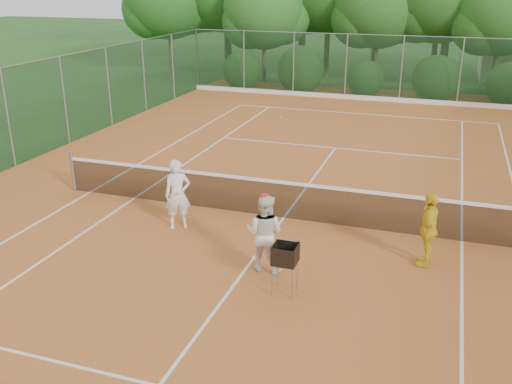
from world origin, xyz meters
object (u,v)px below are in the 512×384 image
at_px(player_yellow, 429,229).
at_px(ball_hopper, 285,255).
at_px(player_white, 178,194).
at_px(player_center_grp, 264,232).

bearing_deg(player_yellow, ball_hopper, -48.95).
relative_size(player_white, player_yellow, 1.04).
relative_size(player_center_grp, player_yellow, 1.04).
xyz_separation_m(player_white, ball_hopper, (3.16, -2.05, -0.04)).
bearing_deg(player_yellow, player_center_grp, -66.12).
relative_size(player_white, player_center_grp, 1.00).
distance_m(player_white, player_center_grp, 2.85).
bearing_deg(player_white, player_center_grp, -58.55).
xyz_separation_m(player_yellow, ball_hopper, (-2.40, -1.97, -0.01)).
height_order(player_yellow, ball_hopper, player_yellow).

